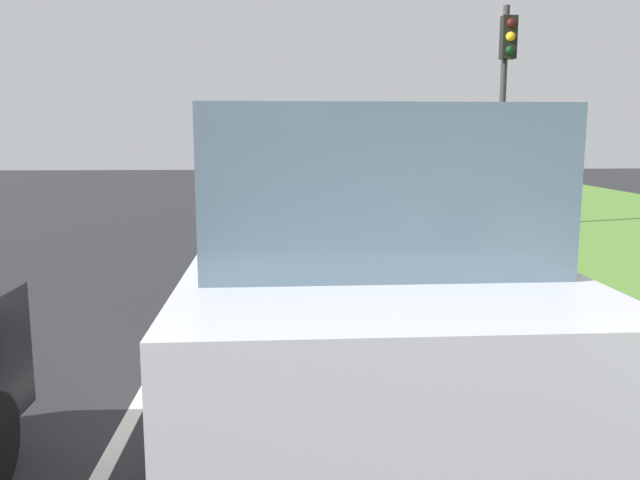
# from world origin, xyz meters

# --- Properties ---
(ground_plane) EXTENTS (60.00, 60.00, 0.00)m
(ground_plane) POSITION_xyz_m (0.00, 14.00, 0.00)
(ground_plane) COLOR #262628
(lane_line_center) EXTENTS (0.12, 32.00, 0.01)m
(lane_line_center) POSITION_xyz_m (-0.70, 14.00, 0.00)
(lane_line_center) COLOR silver
(lane_line_center) RESTS_ON ground
(lane_line_right_edge) EXTENTS (0.12, 32.00, 0.01)m
(lane_line_right_edge) POSITION_xyz_m (3.60, 14.00, 0.00)
(lane_line_right_edge) COLOR silver
(lane_line_right_edge) RESTS_ON ground
(curb_right) EXTENTS (0.24, 48.00, 0.12)m
(curb_right) POSITION_xyz_m (4.10, 14.00, 0.06)
(curb_right) COLOR #9E9B93
(curb_right) RESTS_ON ground
(car_suv_ahead) EXTENTS (2.01, 4.52, 2.28)m
(car_suv_ahead) POSITION_xyz_m (0.93, 8.35, 1.17)
(car_suv_ahead) COLOR silver
(car_suv_ahead) RESTS_ON ground
(traffic_light_near_right) EXTENTS (0.32, 0.50, 4.90)m
(traffic_light_near_right) POSITION_xyz_m (5.36, 18.41, 3.31)
(traffic_light_near_right) COLOR #2D2D2D
(traffic_light_near_right) RESTS_ON ground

